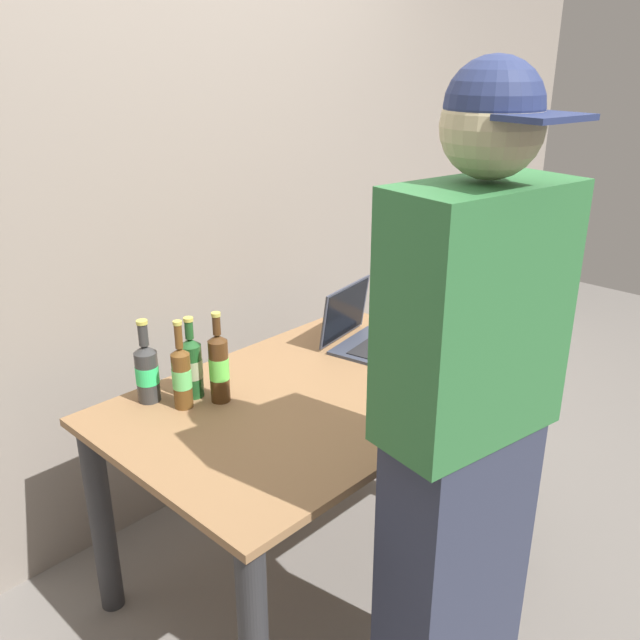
# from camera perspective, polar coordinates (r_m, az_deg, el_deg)

# --- Properties ---
(ground_plane) EXTENTS (8.00, 8.00, 0.00)m
(ground_plane) POSITION_cam_1_polar(r_m,az_deg,el_deg) (2.72, -0.47, -20.13)
(ground_plane) COLOR slate
(ground_plane) RESTS_ON ground
(desk) EXTENTS (1.36, 0.89, 0.75)m
(desk) POSITION_cam_1_polar(r_m,az_deg,el_deg) (2.36, -0.51, -9.23)
(desk) COLOR olive
(desk) RESTS_ON ground
(laptop) EXTENTS (0.36, 0.34, 0.23)m
(laptop) POSITION_cam_1_polar(r_m,az_deg,el_deg) (2.62, 3.83, -1.14)
(laptop) COLOR #383D4C
(laptop) RESTS_ON desk
(beer_bottle_green) EXTENTS (0.06, 0.06, 0.30)m
(beer_bottle_green) POSITION_cam_1_polar(r_m,az_deg,el_deg) (2.19, -11.60, -4.61)
(beer_bottle_green) COLOR brown
(beer_bottle_green) RESTS_ON desk
(beer_bottle_brown) EXTENTS (0.07, 0.07, 0.31)m
(beer_bottle_brown) POSITION_cam_1_polar(r_m,az_deg,el_deg) (2.20, -8.53, -3.88)
(beer_bottle_brown) COLOR #472B14
(beer_bottle_brown) RESTS_ON desk
(beer_bottle_dark) EXTENTS (0.07, 0.07, 0.28)m
(beer_bottle_dark) POSITION_cam_1_polar(r_m,az_deg,el_deg) (2.25, -10.78, -3.83)
(beer_bottle_dark) COLOR #1E5123
(beer_bottle_dark) RESTS_ON desk
(beer_bottle_amber) EXTENTS (0.08, 0.08, 0.28)m
(beer_bottle_amber) POSITION_cam_1_polar(r_m,az_deg,el_deg) (2.25, -14.41, -4.19)
(beer_bottle_amber) COLOR #333333
(beer_bottle_amber) RESTS_ON desk
(person_figure) EXTENTS (0.47, 0.34, 1.81)m
(person_figure) POSITION_cam_1_polar(r_m,az_deg,el_deg) (1.71, 12.02, -10.03)
(person_figure) COLOR #2D3347
(person_figure) RESTS_ON ground
(back_wall) EXTENTS (6.00, 0.10, 2.60)m
(back_wall) POSITION_cam_1_polar(r_m,az_deg,el_deg) (2.67, -12.65, 10.13)
(back_wall) COLOR gray
(back_wall) RESTS_ON ground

